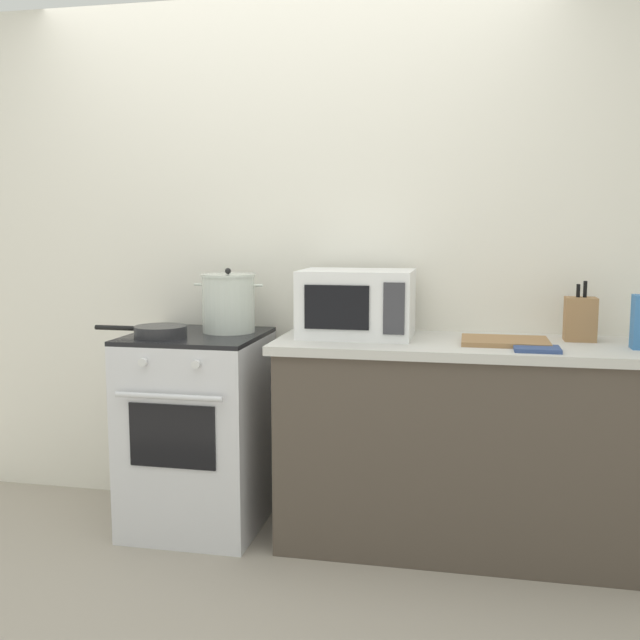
{
  "coord_description": "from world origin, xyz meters",
  "views": [
    {
      "loc": [
        0.87,
        -2.49,
        1.41
      ],
      "look_at": [
        0.24,
        0.6,
        1.0
      ],
      "focal_mm": 40.24,
      "sensor_mm": 36.0,
      "label": 1
    }
  ],
  "objects_px": {
    "knife_block": "(580,319)",
    "microwave": "(357,303)",
    "stock_pot": "(229,303)",
    "stove": "(198,430)",
    "cutting_board": "(505,341)",
    "oven_mitt": "(537,349)",
    "frying_pan": "(159,331)"
  },
  "relations": [
    {
      "from": "stock_pot",
      "to": "oven_mitt",
      "type": "height_order",
      "value": "stock_pot"
    },
    {
      "from": "cutting_board",
      "to": "microwave",
      "type": "bearing_deg",
      "value": 173.12
    },
    {
      "from": "frying_pan",
      "to": "microwave",
      "type": "xyz_separation_m",
      "value": [
        0.87,
        0.2,
        0.12
      ]
    },
    {
      "from": "microwave",
      "to": "oven_mitt",
      "type": "bearing_deg",
      "value": -17.32
    },
    {
      "from": "cutting_board",
      "to": "stock_pot",
      "type": "bearing_deg",
      "value": 175.97
    },
    {
      "from": "stock_pot",
      "to": "cutting_board",
      "type": "bearing_deg",
      "value": -4.03
    },
    {
      "from": "stock_pot",
      "to": "oven_mitt",
      "type": "xyz_separation_m",
      "value": [
        1.37,
        -0.25,
        -0.13
      ]
    },
    {
      "from": "stove",
      "to": "oven_mitt",
      "type": "height_order",
      "value": "oven_mitt"
    },
    {
      "from": "cutting_board",
      "to": "oven_mitt",
      "type": "bearing_deg",
      "value": -53.81
    },
    {
      "from": "stock_pot",
      "to": "knife_block",
      "type": "height_order",
      "value": "stock_pot"
    },
    {
      "from": "stove",
      "to": "microwave",
      "type": "relative_size",
      "value": 1.84
    },
    {
      "from": "oven_mitt",
      "to": "microwave",
      "type": "bearing_deg",
      "value": 162.68
    },
    {
      "from": "stove",
      "to": "cutting_board",
      "type": "relative_size",
      "value": 2.56
    },
    {
      "from": "stock_pot",
      "to": "cutting_board",
      "type": "xyz_separation_m",
      "value": [
        1.26,
        -0.09,
        -0.13
      ]
    },
    {
      "from": "cutting_board",
      "to": "stove",
      "type": "bearing_deg",
      "value": -179.95
    },
    {
      "from": "stove",
      "to": "knife_block",
      "type": "xyz_separation_m",
      "value": [
        1.71,
        0.14,
        0.56
      ]
    },
    {
      "from": "knife_block",
      "to": "cutting_board",
      "type": "bearing_deg",
      "value": -156.42
    },
    {
      "from": "microwave",
      "to": "oven_mitt",
      "type": "relative_size",
      "value": 2.78
    },
    {
      "from": "frying_pan",
      "to": "stock_pot",
      "type": "bearing_deg",
      "value": 38.76
    },
    {
      "from": "stove",
      "to": "cutting_board",
      "type": "bearing_deg",
      "value": 0.05
    },
    {
      "from": "knife_block",
      "to": "microwave",
      "type": "bearing_deg",
      "value": -176.33
    },
    {
      "from": "microwave",
      "to": "knife_block",
      "type": "xyz_separation_m",
      "value": [
        0.97,
        0.06,
        -0.05
      ]
    },
    {
      "from": "microwave",
      "to": "cutting_board",
      "type": "distance_m",
      "value": 0.67
    },
    {
      "from": "stove",
      "to": "cutting_board",
      "type": "distance_m",
      "value": 1.46
    },
    {
      "from": "oven_mitt",
      "to": "knife_block",
      "type": "bearing_deg",
      "value": 55.82
    },
    {
      "from": "knife_block",
      "to": "stock_pot",
      "type": "bearing_deg",
      "value": -178.13
    },
    {
      "from": "frying_pan",
      "to": "knife_block",
      "type": "distance_m",
      "value": 1.86
    },
    {
      "from": "stove",
      "to": "microwave",
      "type": "xyz_separation_m",
      "value": [
        0.74,
        0.08,
        0.61
      ]
    },
    {
      "from": "stock_pot",
      "to": "microwave",
      "type": "distance_m",
      "value": 0.61
    },
    {
      "from": "knife_block",
      "to": "oven_mitt",
      "type": "bearing_deg",
      "value": -124.18
    },
    {
      "from": "oven_mitt",
      "to": "frying_pan",
      "type": "bearing_deg",
      "value": 178.57
    },
    {
      "from": "oven_mitt",
      "to": "cutting_board",
      "type": "bearing_deg",
      "value": 126.19
    }
  ]
}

